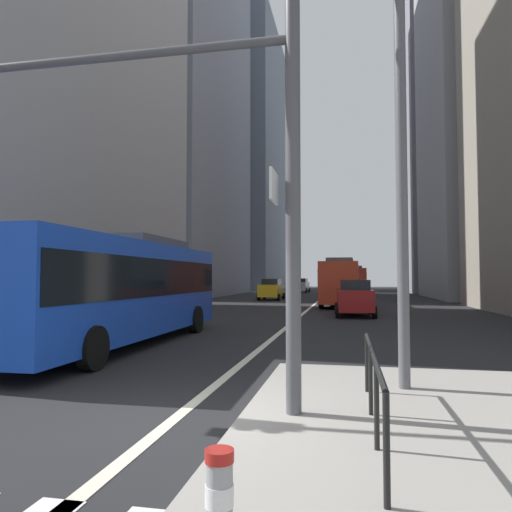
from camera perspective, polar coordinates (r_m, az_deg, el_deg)
name	(u,v)px	position (r m, az deg, el deg)	size (l,w,h in m)	color
ground_plane	(303,314)	(26.58, 5.74, -7.09)	(160.00, 160.00, 0.00)	black
lane_centre_line	(315,304)	(36.53, 7.22, -5.86)	(0.20, 80.00, 0.01)	beige
office_tower_left_near	(32,19)	(34.21, -25.71, 24.71)	(12.28, 20.59, 35.28)	#9E9EA3
office_tower_left_mid	(187,76)	(59.94, -8.41, 21.00)	(10.03, 25.39, 52.16)	slate
office_tower_left_far	(242,160)	(85.61, -1.75, 11.69)	(13.04, 24.84, 46.53)	slate
office_tower_right_mid	(491,17)	(57.92, 26.85, 24.64)	(12.52, 16.61, 56.71)	#9E9EA3
office_tower_right_far	(449,114)	(74.84, 22.57, 15.79)	(12.77, 18.32, 50.95)	gray
city_bus_blue_oncoming	(121,285)	(14.75, -16.22, -3.44)	(2.74, 11.29, 3.40)	blue
sedan_white_oncoming	(8,314)	(15.82, -28.08, -6.24)	(2.16, 4.36, 1.94)	silver
city_bus_red_receding	(341,281)	(34.89, 10.40, -2.98)	(2.91, 10.79, 3.40)	red
city_bus_red_distant	(353,279)	(57.29, 11.81, -2.82)	(2.88, 11.34, 3.40)	red
car_oncoming_mid	(271,289)	(42.98, 1.90, -4.08)	(2.12, 4.06, 1.94)	gold
car_receding_near	(354,298)	(25.52, 11.97, -5.01)	(2.18, 4.17, 1.94)	maroon
car_receding_far	(351,289)	(43.96, 11.58, -4.00)	(2.05, 4.05, 1.94)	#B2A899
car_oncoming_far	(301,285)	(64.54, 5.55, -3.59)	(2.19, 4.51, 1.94)	silver
traffic_signal_gantry	(149,143)	(7.54, -13.02, 13.36)	(6.61, 0.65, 6.00)	#515156
street_lamp_post	(400,97)	(9.12, 17.28, 18.12)	(5.50, 0.32, 8.00)	#56565B
bollard_left	(219,502)	(3.47, -4.53, -27.89)	(0.20, 0.20, 0.78)	#99999E
pedestrian_railing	(373,372)	(6.22, 14.16, -13.66)	(0.06, 4.08, 0.98)	black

